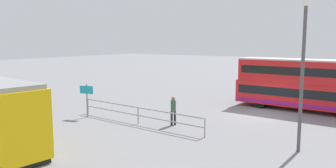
# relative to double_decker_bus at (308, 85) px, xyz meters

# --- Properties ---
(ground_plane) EXTENTS (160.00, 160.00, 0.00)m
(ground_plane) POSITION_rel_double_decker_bus_xyz_m (2.39, 3.34, -1.97)
(ground_plane) COLOR gray
(double_decker_bus) EXTENTS (10.63, 3.11, 3.86)m
(double_decker_bus) POSITION_rel_double_decker_bus_xyz_m (0.00, 0.00, 0.00)
(double_decker_bus) COLOR red
(double_decker_bus) RESTS_ON ground
(pedestrian_near_railing) EXTENTS (0.44, 0.44, 1.80)m
(pedestrian_near_railing) POSITION_rel_double_decker_bus_xyz_m (6.04, 9.14, -0.92)
(pedestrian_near_railing) COLOR black
(pedestrian_near_railing) RESTS_ON ground
(pedestrian_railing) EXTENTS (9.85, 0.70, 1.08)m
(pedestrian_railing) POSITION_rel_double_decker_bus_xyz_m (8.08, 10.09, -1.21)
(pedestrian_railing) COLOR gray
(pedestrian_railing) RESTS_ON ground
(info_sign) EXTENTS (1.00, 0.31, 2.27)m
(info_sign) POSITION_rel_double_decker_bus_xyz_m (12.16, 10.60, -0.41)
(info_sign) COLOR slate
(info_sign) RESTS_ON ground
(street_lamp) EXTENTS (0.36, 0.36, 7.11)m
(street_lamp) POSITION_rel_double_decker_bus_xyz_m (-1.56, 9.95, 2.18)
(street_lamp) COLOR #4C4C51
(street_lamp) RESTS_ON ground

